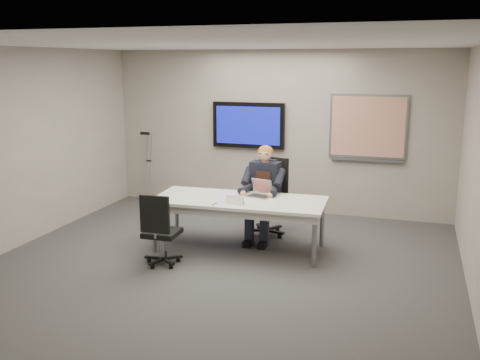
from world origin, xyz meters
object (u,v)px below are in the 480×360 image
(office_chair_far, at_px, (267,211))
(office_chair_near, at_px, (161,243))
(seated_person, at_px, (262,203))
(laptop, at_px, (261,192))
(conference_table, at_px, (239,205))

(office_chair_far, relative_size, office_chair_near, 1.21)
(seated_person, relative_size, laptop, 3.60)
(office_chair_near, bearing_deg, office_chair_far, -122.67)
(seated_person, bearing_deg, office_chair_far, 91.63)
(office_chair_far, bearing_deg, laptop, -71.08)
(conference_table, relative_size, laptop, 6.24)
(office_chair_far, xyz_separation_m, seated_person, (-0.01, -0.27, 0.20))
(office_chair_near, distance_m, seated_person, 1.70)
(conference_table, bearing_deg, office_chair_far, 72.25)
(conference_table, relative_size, office_chair_far, 2.06)
(conference_table, relative_size, seated_person, 1.73)
(office_chair_far, distance_m, office_chair_near, 1.92)
(conference_table, height_order, seated_person, seated_person)
(conference_table, height_order, laptop, laptop)
(conference_table, bearing_deg, office_chair_near, -133.58)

